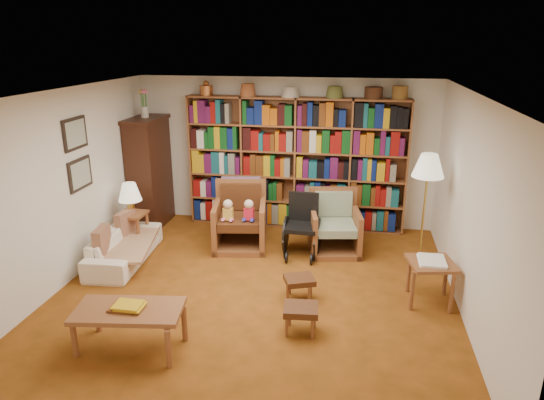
% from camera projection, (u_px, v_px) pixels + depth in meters
% --- Properties ---
extents(floor, '(5.00, 5.00, 0.00)m').
position_uv_depth(floor, '(256.00, 289.00, 6.28)').
color(floor, '#8F4816').
rests_on(floor, ground).
extents(ceiling, '(5.00, 5.00, 0.00)m').
position_uv_depth(ceiling, '(254.00, 93.00, 5.49)').
color(ceiling, silver).
rests_on(ceiling, wall_back).
extents(wall_back, '(5.00, 0.00, 5.00)m').
position_uv_depth(wall_back, '(285.00, 153.00, 8.22)').
color(wall_back, white).
rests_on(wall_back, floor).
extents(wall_front, '(5.00, 0.00, 5.00)m').
position_uv_depth(wall_front, '(185.00, 302.00, 3.55)').
color(wall_front, white).
rests_on(wall_front, floor).
extents(wall_left, '(0.00, 5.00, 5.00)m').
position_uv_depth(wall_left, '(67.00, 187.00, 6.30)').
color(wall_left, white).
rests_on(wall_left, floor).
extents(wall_right, '(0.00, 5.00, 5.00)m').
position_uv_depth(wall_right, '(471.00, 209.00, 5.48)').
color(wall_right, white).
rests_on(wall_right, floor).
extents(bookshelf, '(3.60, 0.30, 2.42)m').
position_uv_depth(bookshelf, '(296.00, 160.00, 8.06)').
color(bookshelf, brown).
rests_on(bookshelf, floor).
extents(curio_cabinet, '(0.50, 0.95, 2.40)m').
position_uv_depth(curio_cabinet, '(150.00, 171.00, 8.22)').
color(curio_cabinet, '#391D0F').
rests_on(curio_cabinet, floor).
extents(framed_pictures, '(0.03, 0.52, 0.97)m').
position_uv_depth(framed_pictures, '(78.00, 154.00, 6.46)').
color(framed_pictures, black).
rests_on(framed_pictures, wall_left).
extents(sofa, '(1.60, 0.71, 0.46)m').
position_uv_depth(sofa, '(124.00, 247.00, 7.01)').
color(sofa, white).
rests_on(sofa, floor).
extents(sofa_throw, '(0.94, 1.41, 0.04)m').
position_uv_depth(sofa_throw, '(127.00, 242.00, 6.97)').
color(sofa_throw, beige).
rests_on(sofa_throw, sofa).
extents(cushion_left, '(0.18, 0.40, 0.38)m').
position_uv_depth(cushion_left, '(125.00, 223.00, 7.28)').
color(cushion_left, maroon).
rests_on(cushion_left, sofa).
extents(cushion_right, '(0.18, 0.41, 0.39)m').
position_uv_depth(cushion_right, '(102.00, 241.00, 6.63)').
color(cushion_right, maroon).
rests_on(cushion_right, sofa).
extents(side_table_lamp, '(0.42, 0.42, 0.55)m').
position_uv_depth(side_table_lamp, '(133.00, 222.00, 7.45)').
color(side_table_lamp, brown).
rests_on(side_table_lamp, floor).
extents(table_lamp, '(0.35, 0.35, 0.48)m').
position_uv_depth(table_lamp, '(130.00, 193.00, 7.30)').
color(table_lamp, gold).
rests_on(table_lamp, side_table_lamp).
extents(armchair_leather, '(0.93, 0.96, 1.01)m').
position_uv_depth(armchair_leather, '(241.00, 219.00, 7.54)').
color(armchair_leather, brown).
rests_on(armchair_leather, floor).
extents(armchair_sage, '(0.87, 0.89, 0.92)m').
position_uv_depth(armchair_sage, '(335.00, 227.00, 7.39)').
color(armchair_sage, brown).
rests_on(armchair_sage, floor).
extents(wheelchair, '(0.53, 0.74, 0.92)m').
position_uv_depth(wheelchair, '(302.00, 227.00, 7.21)').
color(wheelchair, black).
rests_on(wheelchair, floor).
extents(floor_lamp, '(0.43, 0.43, 1.63)m').
position_uv_depth(floor_lamp, '(428.00, 170.00, 6.51)').
color(floor_lamp, gold).
rests_on(floor_lamp, floor).
extents(side_table_papers, '(0.62, 0.62, 0.57)m').
position_uv_depth(side_table_papers, '(431.00, 268.00, 5.83)').
color(side_table_papers, brown).
rests_on(side_table_papers, floor).
extents(footstool_a, '(0.44, 0.41, 0.30)m').
position_uv_depth(footstool_a, '(299.00, 281.00, 5.96)').
color(footstool_a, '#4A2313').
rests_on(footstool_a, floor).
extents(footstool_b, '(0.40, 0.35, 0.32)m').
position_uv_depth(footstool_b, '(301.00, 311.00, 5.29)').
color(footstool_b, '#4A2313').
rests_on(footstool_b, floor).
extents(coffee_table, '(1.16, 0.69, 0.52)m').
position_uv_depth(coffee_table, '(129.00, 313.00, 4.95)').
color(coffee_table, brown).
rests_on(coffee_table, floor).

